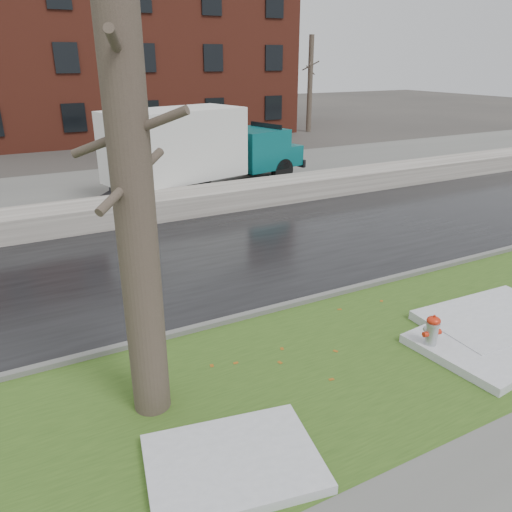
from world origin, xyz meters
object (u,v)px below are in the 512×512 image
tree (132,185)px  worker (144,178)px  box_truck (198,149)px  fire_hydrant (432,332)px

tree → worker: size_ratio=4.43×
tree → box_truck: 13.32m
fire_hydrant → tree: tree is taller
fire_hydrant → worker: 10.11m
tree → fire_hydrant: bearing=-10.3°
box_truck → worker: 4.32m
fire_hydrant → tree: size_ratio=0.11×
fire_hydrant → box_truck: bearing=95.5°
worker → tree: bearing=61.5°
fire_hydrant → tree: 5.80m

